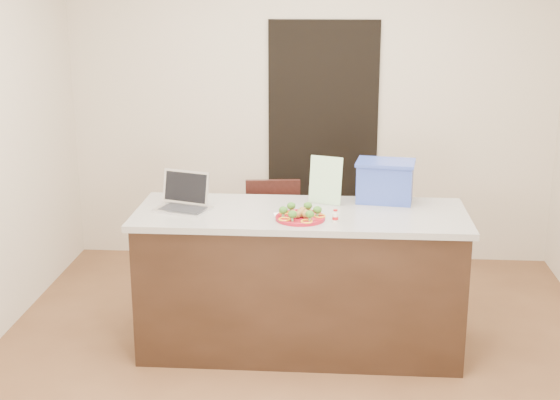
# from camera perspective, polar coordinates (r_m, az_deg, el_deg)

# --- Properties ---
(ground) EXTENTS (4.00, 4.00, 0.00)m
(ground) POSITION_cam_1_polar(r_m,az_deg,el_deg) (4.95, 1.31, -11.94)
(ground) COLOR brown
(ground) RESTS_ON ground
(room_shell) EXTENTS (4.00, 4.00, 4.00)m
(room_shell) POSITION_cam_1_polar(r_m,az_deg,el_deg) (4.43, 1.44, 6.91)
(room_shell) COLOR white
(room_shell) RESTS_ON ground
(doorway) EXTENTS (0.90, 0.02, 2.00)m
(doorway) POSITION_cam_1_polar(r_m,az_deg,el_deg) (6.49, 3.14, 4.20)
(doorway) COLOR black
(doorway) RESTS_ON ground
(island) EXTENTS (2.06, 0.76, 0.92)m
(island) POSITION_cam_1_polar(r_m,az_deg,el_deg) (4.98, 1.49, -5.89)
(island) COLOR black
(island) RESTS_ON ground
(plate) EXTENTS (0.30, 0.30, 0.02)m
(plate) POSITION_cam_1_polar(r_m,az_deg,el_deg) (4.67, 1.49, -1.29)
(plate) COLOR maroon
(plate) RESTS_ON island
(meatballs) EXTENTS (0.12, 0.12, 0.04)m
(meatballs) POSITION_cam_1_polar(r_m,az_deg,el_deg) (4.66, 1.54, -0.97)
(meatballs) COLOR olive
(meatballs) RESTS_ON plate
(broccoli) EXTENTS (0.26, 0.24, 0.04)m
(broccoli) POSITION_cam_1_polar(r_m,az_deg,el_deg) (4.66, 1.50, -0.73)
(broccoli) COLOR #255215
(broccoli) RESTS_ON plate
(pepper_rings) EXTENTS (0.29, 0.29, 0.01)m
(pepper_rings) POSITION_cam_1_polar(r_m,az_deg,el_deg) (4.67, 1.49, -1.17)
(pepper_rings) COLOR orange
(pepper_rings) RESTS_ON plate
(napkin) EXTENTS (0.20, 0.20, 0.01)m
(napkin) POSITION_cam_1_polar(r_m,az_deg,el_deg) (4.72, 0.66, -1.21)
(napkin) COLOR white
(napkin) RESTS_ON island
(fork) EXTENTS (0.07, 0.14, 0.00)m
(fork) POSITION_cam_1_polar(r_m,az_deg,el_deg) (4.73, 0.43, -1.11)
(fork) COLOR #B3B3B8
(fork) RESTS_ON napkin
(knife) EXTENTS (0.05, 0.21, 0.01)m
(knife) POSITION_cam_1_polar(r_m,az_deg,el_deg) (4.70, 1.02, -1.20)
(knife) COLOR silver
(knife) RESTS_ON napkin
(yogurt_bottle) EXTENTS (0.04, 0.04, 0.08)m
(yogurt_bottle) POSITION_cam_1_polar(r_m,az_deg,el_deg) (4.63, 4.07, -1.24)
(yogurt_bottle) COLOR silver
(yogurt_bottle) RESTS_ON island
(laptop) EXTENTS (0.37, 0.34, 0.23)m
(laptop) POSITION_cam_1_polar(r_m,az_deg,el_deg) (4.93, -7.01, 0.11)
(laptop) COLOR silver
(laptop) RESTS_ON island
(leaflet) EXTENTS (0.22, 0.11, 0.30)m
(leaflet) POSITION_cam_1_polar(r_m,az_deg,el_deg) (4.97, 3.35, 1.45)
(leaflet) COLOR white
(leaflet) RESTS_ON island
(blue_box) EXTENTS (0.40, 0.31, 0.27)m
(blue_box) POSITION_cam_1_polar(r_m,az_deg,el_deg) (5.07, 7.70, 1.39)
(blue_box) COLOR #2B409D
(blue_box) RESTS_ON island
(chair) EXTENTS (0.44, 0.44, 0.90)m
(chair) POSITION_cam_1_polar(r_m,az_deg,el_deg) (5.68, -0.60, -2.57)
(chair) COLOR #381511
(chair) RESTS_ON ground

